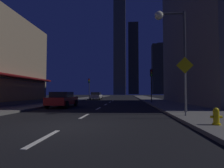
% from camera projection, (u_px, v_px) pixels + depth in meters
% --- Properties ---
extents(ground_plane, '(78.00, 136.00, 0.10)m').
position_uv_depth(ground_plane, '(116.00, 99.00, 39.32)').
color(ground_plane, black).
extents(sidewalk_right, '(4.00, 76.00, 0.15)m').
position_uv_depth(sidewalk_right, '(149.00, 99.00, 38.73)').
color(sidewalk_right, '#605E59').
rests_on(sidewalk_right, ground).
extents(sidewalk_left, '(4.00, 76.00, 0.15)m').
position_uv_depth(sidewalk_left, '(84.00, 99.00, 39.92)').
color(sidewalk_left, '#605E59').
rests_on(sidewalk_left, ground).
extents(lane_marking_center, '(0.16, 28.20, 0.01)m').
position_uv_depth(lane_marking_center, '(103.00, 106.00, 18.42)').
color(lane_marking_center, silver).
rests_on(lane_marking_center, ground).
extents(building_apartment_right, '(11.00, 20.00, 18.68)m').
position_uv_depth(building_apartment_right, '(224.00, 29.00, 22.61)').
color(building_apartment_right, slate).
rests_on(building_apartment_right, ground).
extents(skyscraper_distant_tall, '(7.84, 8.95, 78.14)m').
position_uv_depth(skyscraper_distant_tall, '(120.00, 37.00, 123.00)').
color(skyscraper_distant_tall, brown).
rests_on(skyscraper_distant_tall, ground).
extents(skyscraper_distant_mid, '(8.52, 6.40, 61.40)m').
position_uv_depth(skyscraper_distant_mid, '(133.00, 58.00, 155.93)').
color(skyscraper_distant_mid, '#2E2C23').
rests_on(skyscraper_distant_mid, ground).
extents(skyscraper_distant_short, '(6.01, 7.92, 40.02)m').
position_uv_depth(skyscraper_distant_short, '(156.00, 69.00, 145.70)').
color(skyscraper_distant_short, '#2F2D23').
rests_on(skyscraper_distant_short, ground).
extents(skyscraper_distant_slender, '(7.75, 6.15, 44.83)m').
position_uv_depth(skyscraper_distant_slender, '(162.00, 69.00, 159.75)').
color(skyscraper_distant_slender, '#353228').
rests_on(skyscraper_distant_slender, ground).
extents(car_parked_near, '(1.98, 4.24, 1.45)m').
position_uv_depth(car_parked_near, '(62.00, 99.00, 17.14)').
color(car_parked_near, '#B21919').
rests_on(car_parked_near, ground).
extents(car_parked_far, '(1.98, 4.24, 1.45)m').
position_uv_depth(car_parked_far, '(96.00, 96.00, 35.65)').
color(car_parked_far, silver).
rests_on(car_parked_far, ground).
extents(fire_hydrant_yellow_near, '(0.42, 0.30, 0.65)m').
position_uv_depth(fire_hydrant_yellow_near, '(216.00, 117.00, 6.96)').
color(fire_hydrant_yellow_near, yellow).
rests_on(fire_hydrant_yellow_near, sidewalk_right).
extents(fire_hydrant_far_left, '(0.42, 0.30, 0.65)m').
position_uv_depth(fire_hydrant_far_left, '(77.00, 98.00, 30.34)').
color(fire_hydrant_far_left, red).
rests_on(fire_hydrant_far_left, sidewalk_left).
extents(traffic_light_near_right, '(0.32, 0.48, 4.20)m').
position_uv_depth(traffic_light_near_right, '(151.00, 78.00, 22.79)').
color(traffic_light_near_right, '#2D2D2D').
rests_on(traffic_light_near_right, sidewalk_right).
extents(traffic_light_far_left, '(0.32, 0.48, 4.20)m').
position_uv_depth(traffic_light_far_left, '(89.00, 84.00, 38.13)').
color(traffic_light_far_left, '#2D2D2D').
rests_on(traffic_light_far_left, sidewalk_left).
extents(street_lamp_right, '(1.96, 0.56, 6.58)m').
position_uv_depth(street_lamp_right, '(171.00, 36.00, 11.84)').
color(street_lamp_right, '#38383D').
rests_on(street_lamp_right, sidewalk_right).
extents(pedestrian_crossing_sign, '(0.91, 0.08, 3.15)m').
position_uv_depth(pedestrian_crossing_sign, '(185.00, 81.00, 9.77)').
color(pedestrian_crossing_sign, slate).
rests_on(pedestrian_crossing_sign, sidewalk_right).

